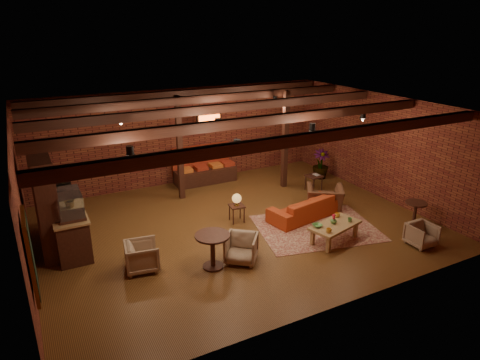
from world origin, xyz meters
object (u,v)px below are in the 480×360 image
coffee_table (334,226)px  side_table_lamp (237,201)px  armchair_right (325,194)px  plant_tall (323,136)px  armchair_b (241,247)px  side_table_book (314,177)px  armchair_far (422,234)px  round_table_left (213,245)px  sofa (304,207)px  armchair_a (142,255)px  round_table_right (415,210)px

coffee_table → side_table_lamp: (-1.64, 2.14, 0.21)m
coffee_table → armchair_right: bearing=58.7°
coffee_table → plant_tall: (2.61, 3.96, 1.12)m
armchair_b → armchair_right: 3.88m
side_table_book → plant_tall: size_ratio=0.18×
coffee_table → armchair_far: size_ratio=2.37×
round_table_left → side_table_book: size_ratio=1.50×
side_table_lamp → round_table_left: side_table_lamp is taller
armchair_right → side_table_lamp: bearing=25.7°
sofa → armchair_b: (-2.65, -1.28, 0.05)m
sofa → side_table_book: bearing=-144.0°
armchair_b → side_table_book: (4.17, 2.86, 0.12)m
coffee_table → side_table_lamp: bearing=127.5°
round_table_left → armchair_b: bearing=-5.0°
side_table_lamp → plant_tall: 4.71m
armchair_b → plant_tall: bearing=74.7°
coffee_table → armchair_far: 2.12m
armchair_a → armchair_far: 6.72m
coffee_table → armchair_right: size_ratio=1.44×
armchair_right → round_table_right: (1.46, -2.02, -0.01)m
sofa → side_table_book: 2.20m
armchair_b → armchair_far: (4.28, -1.38, -0.04)m
sofa → armchair_right: size_ratio=2.06×
coffee_table → round_table_left: 3.21m
armchair_b → armchair_right: bearing=61.7°
side_table_book → round_table_right: 3.46m
armchair_a → plant_tall: size_ratio=0.24×
coffee_table → armchair_a: 4.71m
coffee_table → round_table_left: size_ratio=1.84×
armchair_far → plant_tall: plant_tall is taller
coffee_table → round_table_right: 2.54m
round_table_left → armchair_b: 0.71m
side_table_book → armchair_a: bearing=-161.0°
armchair_right → round_table_right: armchair_right is taller
armchair_a → round_table_right: 7.24m
round_table_left → round_table_right: 5.74m
round_table_left → armchair_far: 5.18m
coffee_table → side_table_book: coffee_table is taller
armchair_a → side_table_book: size_ratio=1.34×
armchair_a → armchair_right: (5.68, 0.82, 0.09)m
armchair_b → round_table_left: bearing=-146.5°
sofa → round_table_right: 2.97m
armchair_a → round_table_left: bearing=-105.2°
side_table_book → round_table_right: bearing=-75.6°
coffee_table → armchair_b: size_ratio=2.08×
side_table_lamp → round_table_right: bearing=-30.1°
coffee_table → armchair_b: 2.52m
armchair_b → armchair_far: 4.50m
armchair_a → round_table_right: armchair_a is taller
round_table_left → armchair_a: 1.57m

